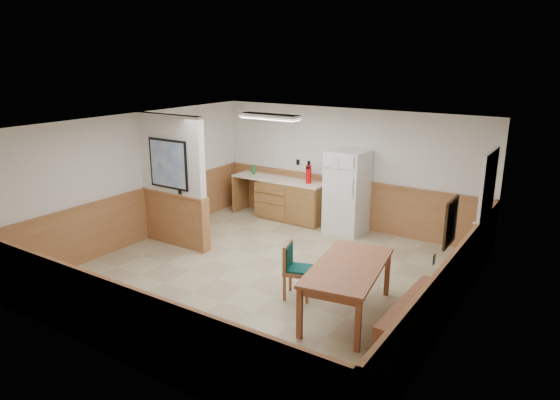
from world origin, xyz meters
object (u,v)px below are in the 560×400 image
Objects in this scene: dining_chair at (293,266)px; fire_extinguisher at (309,174)px; soap_bottle at (254,169)px; refrigerator at (347,192)px; dining_table at (348,271)px; dining_bench at (414,309)px.

dining_chair is 1.76× the size of fire_extinguisher.
soap_bottle is (-3.00, 3.14, 0.52)m from dining_chair.
refrigerator is 7.47× the size of soap_bottle.
refrigerator is at bearing 106.92° from dining_table.
dining_table is (1.53, -3.12, -0.19)m from refrigerator.
fire_extinguisher reaches higher than dining_bench.
fire_extinguisher is at bearing 138.89° from dining_bench.
refrigerator is at bearing 84.32° from dining_chair.
dining_table is 3.92× the size of fire_extinguisher.
dining_table is 4.02m from fire_extinguisher.
dining_chair is (-1.87, 0.04, 0.15)m from dining_bench.
refrigerator is 3.48m from dining_table.
soap_bottle is (-1.47, 0.05, -0.10)m from fire_extinguisher.
soap_bottle reaches higher than dining_bench.
dining_bench is at bearing -36.29° from fire_extinguisher.
dining_bench is 5.85m from soap_bottle.
dining_chair reaches higher than dining_bench.
refrigerator is 0.96× the size of dining_bench.
dining_bench is 7.74× the size of soap_bottle.
fire_extinguisher is 2.12× the size of soap_bottle.
refrigerator is at bearing -1.94° from soap_bottle.
fire_extinguisher is 1.48m from soap_bottle.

